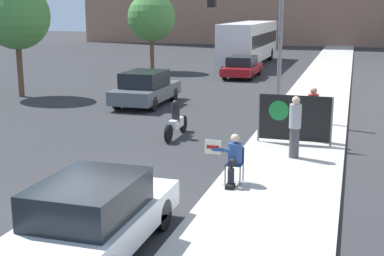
{
  "coord_description": "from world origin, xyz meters",
  "views": [
    {
      "loc": [
        5.26,
        -10.13,
        4.34
      ],
      "look_at": [
        1.11,
        3.62,
        1.09
      ],
      "focal_mm": 50.0,
      "sensor_mm": 36.0,
      "label": 1
    }
  ],
  "objects_px": {
    "car_on_road_nearest": "(146,88)",
    "traffic_light_pole": "(253,23)",
    "protest_banner": "(294,118)",
    "car_on_road_midblock": "(242,67)",
    "pedestrian_behind": "(313,114)",
    "street_tree_near_curb": "(16,16)",
    "parked_car_curbside": "(93,217)",
    "city_bus_on_road": "(249,41)",
    "street_tree_midblock": "(151,17)",
    "seated_protester": "(233,157)",
    "jogger_on_sidewalk": "(295,126)",
    "motorcycle_on_road": "(176,121)"
  },
  "relations": [
    {
      "from": "car_on_road_nearest",
      "to": "traffic_light_pole",
      "type": "bearing_deg",
      "value": -18.76
    },
    {
      "from": "protest_banner",
      "to": "car_on_road_midblock",
      "type": "relative_size",
      "value": 0.5
    },
    {
      "from": "pedestrian_behind",
      "to": "street_tree_near_curb",
      "type": "height_order",
      "value": "street_tree_near_curb"
    },
    {
      "from": "parked_car_curbside",
      "to": "city_bus_on_road",
      "type": "relative_size",
      "value": 0.36
    },
    {
      "from": "city_bus_on_road",
      "to": "street_tree_near_curb",
      "type": "distance_m",
      "value": 20.05
    },
    {
      "from": "pedestrian_behind",
      "to": "car_on_road_midblock",
      "type": "xyz_separation_m",
      "value": [
        -5.55,
        15.96,
        -0.32
      ]
    },
    {
      "from": "parked_car_curbside",
      "to": "pedestrian_behind",
      "type": "bearing_deg",
      "value": 71.35
    },
    {
      "from": "protest_banner",
      "to": "street_tree_near_curb",
      "type": "relative_size",
      "value": 0.42
    },
    {
      "from": "car_on_road_nearest",
      "to": "street_tree_near_curb",
      "type": "distance_m",
      "value": 7.53
    },
    {
      "from": "traffic_light_pole",
      "to": "street_tree_midblock",
      "type": "bearing_deg",
      "value": 124.31
    },
    {
      "from": "seated_protester",
      "to": "parked_car_curbside",
      "type": "xyz_separation_m",
      "value": [
        -1.61,
        -4.23,
        -0.08
      ]
    },
    {
      "from": "pedestrian_behind",
      "to": "jogger_on_sidewalk",
      "type": "bearing_deg",
      "value": -156.31
    },
    {
      "from": "city_bus_on_road",
      "to": "jogger_on_sidewalk",
      "type": "bearing_deg",
      "value": -76.39
    },
    {
      "from": "seated_protester",
      "to": "car_on_road_midblock",
      "type": "distance_m",
      "value": 21.33
    },
    {
      "from": "protest_banner",
      "to": "street_tree_midblock",
      "type": "distance_m",
      "value": 21.55
    },
    {
      "from": "jogger_on_sidewalk",
      "to": "traffic_light_pole",
      "type": "relative_size",
      "value": 0.33
    },
    {
      "from": "protest_banner",
      "to": "city_bus_on_road",
      "type": "height_order",
      "value": "city_bus_on_road"
    },
    {
      "from": "traffic_light_pole",
      "to": "parked_car_curbside",
      "type": "bearing_deg",
      "value": -92.27
    },
    {
      "from": "traffic_light_pole",
      "to": "seated_protester",
      "type": "bearing_deg",
      "value": -82.4
    },
    {
      "from": "traffic_light_pole",
      "to": "street_tree_midblock",
      "type": "relative_size",
      "value": 1.01
    },
    {
      "from": "traffic_light_pole",
      "to": "city_bus_on_road",
      "type": "distance_m",
      "value": 20.94
    },
    {
      "from": "motorcycle_on_road",
      "to": "car_on_road_midblock",
      "type": "bearing_deg",
      "value": 93.67
    },
    {
      "from": "car_on_road_midblock",
      "to": "street_tree_midblock",
      "type": "xyz_separation_m",
      "value": [
        -6.61,
        1.4,
        2.99
      ]
    },
    {
      "from": "city_bus_on_road",
      "to": "car_on_road_midblock",
      "type": "bearing_deg",
      "value": -82.26
    },
    {
      "from": "protest_banner",
      "to": "jogger_on_sidewalk",
      "type": "bearing_deg",
      "value": -83.0
    },
    {
      "from": "protest_banner",
      "to": "traffic_light_pole",
      "type": "height_order",
      "value": "traffic_light_pole"
    },
    {
      "from": "car_on_road_nearest",
      "to": "motorcycle_on_road",
      "type": "bearing_deg",
      "value": -59.13
    },
    {
      "from": "motorcycle_on_road",
      "to": "seated_protester",
      "type": "bearing_deg",
      "value": -56.92
    },
    {
      "from": "jogger_on_sidewalk",
      "to": "street_tree_midblock",
      "type": "distance_m",
      "value": 23.01
    },
    {
      "from": "seated_protester",
      "to": "parked_car_curbside",
      "type": "distance_m",
      "value": 4.53
    },
    {
      "from": "motorcycle_on_road",
      "to": "street_tree_midblock",
      "type": "xyz_separation_m",
      "value": [
        -7.66,
        17.72,
        3.13
      ]
    },
    {
      "from": "pedestrian_behind",
      "to": "motorcycle_on_road",
      "type": "bearing_deg",
      "value": 126.68
    },
    {
      "from": "city_bus_on_road",
      "to": "street_tree_midblock",
      "type": "distance_m",
      "value": 8.71
    },
    {
      "from": "seated_protester",
      "to": "parked_car_curbside",
      "type": "relative_size",
      "value": 0.29
    },
    {
      "from": "car_on_road_nearest",
      "to": "protest_banner",
      "type": "bearing_deg",
      "value": -38.06
    },
    {
      "from": "pedestrian_behind",
      "to": "street_tree_midblock",
      "type": "distance_m",
      "value": 21.36
    },
    {
      "from": "jogger_on_sidewalk",
      "to": "motorcycle_on_road",
      "type": "distance_m",
      "value": 4.59
    },
    {
      "from": "jogger_on_sidewalk",
      "to": "city_bus_on_road",
      "type": "distance_m",
      "value": 26.77
    },
    {
      "from": "jogger_on_sidewalk",
      "to": "traffic_light_pole",
      "type": "height_order",
      "value": "traffic_light_pole"
    },
    {
      "from": "car_on_road_nearest",
      "to": "seated_protester",
      "type": "bearing_deg",
      "value": -58.11
    },
    {
      "from": "car_on_road_midblock",
      "to": "motorcycle_on_road",
      "type": "relative_size",
      "value": 2.11
    },
    {
      "from": "car_on_road_nearest",
      "to": "street_tree_near_curb",
      "type": "relative_size",
      "value": 0.8
    },
    {
      "from": "pedestrian_behind",
      "to": "city_bus_on_road",
      "type": "xyz_separation_m",
      "value": [
        -6.62,
        23.82,
        0.84
      ]
    },
    {
      "from": "jogger_on_sidewalk",
      "to": "car_on_road_nearest",
      "type": "relative_size",
      "value": 0.4
    },
    {
      "from": "car_on_road_midblock",
      "to": "motorcycle_on_road",
      "type": "distance_m",
      "value": 16.36
    },
    {
      "from": "street_tree_near_curb",
      "to": "motorcycle_on_road",
      "type": "bearing_deg",
      "value": -30.3
    },
    {
      "from": "seated_protester",
      "to": "car_on_road_midblock",
      "type": "height_order",
      "value": "car_on_road_midblock"
    },
    {
      "from": "protest_banner",
      "to": "car_on_road_nearest",
      "type": "distance_m",
      "value": 9.21
    },
    {
      "from": "traffic_light_pole",
      "to": "parked_car_curbside",
      "type": "relative_size",
      "value": 1.27
    },
    {
      "from": "seated_protester",
      "to": "motorcycle_on_road",
      "type": "xyz_separation_m",
      "value": [
        -3.01,
        4.62,
        -0.24
      ]
    }
  ]
}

